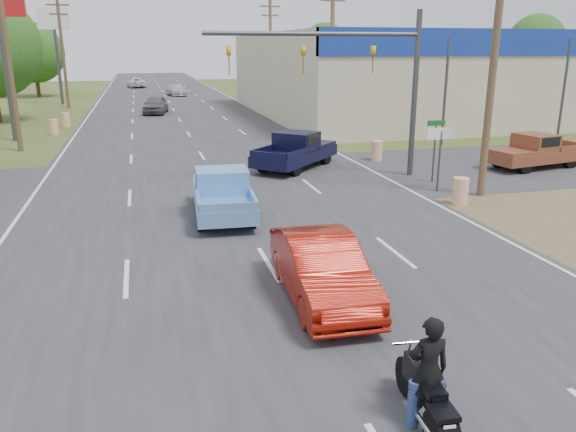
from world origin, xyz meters
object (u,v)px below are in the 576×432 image
object	(u,v)px
blue_pickup	(222,192)
distant_car_grey	(156,105)
brown_pickup	(534,151)
distant_car_white	(136,83)
red_convertible	(322,270)
rider	(428,376)
distant_car_silver	(176,90)
motorcycle	(427,401)
navy_pickup	(297,150)

from	to	relation	value
blue_pickup	distant_car_grey	bearing A→B (deg)	95.91
brown_pickup	blue_pickup	bearing A→B (deg)	94.35
distant_car_white	distant_car_grey	bearing A→B (deg)	86.03
red_convertible	rider	bearing A→B (deg)	-86.02
rider	brown_pickup	bearing A→B (deg)	-125.92
distant_car_silver	motorcycle	bearing A→B (deg)	-99.60
navy_pickup	distant_car_silver	bearing A→B (deg)	137.38
brown_pickup	rider	bearing A→B (deg)	128.10
red_convertible	distant_car_silver	size ratio (longest dim) A/B	0.99
rider	navy_pickup	distance (m)	19.10
red_convertible	brown_pickup	xyz separation A→B (m)	(14.15, 11.33, 0.08)
navy_pickup	distant_car_white	bearing A→B (deg)	140.85
red_convertible	distant_car_white	distance (m)	74.53
blue_pickup	navy_pickup	world-z (taller)	navy_pickup
brown_pickup	distant_car_silver	distance (m)	48.97
motorcycle	rider	bearing A→B (deg)	90.00
blue_pickup	distant_car_white	size ratio (longest dim) A/B	1.01
distant_car_silver	blue_pickup	bearing A→B (deg)	-101.19
distant_car_grey	motorcycle	bearing A→B (deg)	-76.79
brown_pickup	motorcycle	bearing A→B (deg)	128.17
navy_pickup	distant_car_white	world-z (taller)	navy_pickup
rider	distant_car_silver	world-z (taller)	rider
distant_car_grey	brown_pickup	bearing A→B (deg)	-49.49
brown_pickup	distant_car_silver	world-z (taller)	brown_pickup
motorcycle	distant_car_white	world-z (taller)	distant_car_white
rider	brown_pickup	distance (m)	21.21
motorcycle	distant_car_silver	xyz separation A→B (m)	(0.56, 63.06, 0.19)
red_convertible	blue_pickup	distance (m)	7.34
distant_car_grey	distant_car_silver	size ratio (longest dim) A/B	1.01
motorcycle	distant_car_grey	size ratio (longest dim) A/B	0.46
blue_pickup	navy_pickup	bearing A→B (deg)	60.84
brown_pickup	distant_car_grey	distance (m)	32.46
red_convertible	distant_car_grey	size ratio (longest dim) A/B	0.99
motorcycle	distant_car_white	distance (m)	79.18
rider	blue_pickup	world-z (taller)	rider
distant_car_grey	distant_car_white	distance (m)	35.17
brown_pickup	distant_car_white	bearing A→B (deg)	5.41
red_convertible	distant_car_grey	bearing A→B (deg)	95.58
brown_pickup	distant_car_grey	size ratio (longest dim) A/B	1.14
red_convertible	blue_pickup	bearing A→B (deg)	101.40
distant_car_grey	distant_car_silver	bearing A→B (deg)	90.97
distant_car_silver	distant_car_white	size ratio (longest dim) A/B	0.92
red_convertible	distant_car_white	bearing A→B (deg)	95.21
red_convertible	motorcycle	distance (m)	4.66
red_convertible	distant_car_white	world-z (taller)	red_convertible
red_convertible	navy_pickup	bearing A→B (deg)	78.90
rider	distant_car_white	xyz separation A→B (m)	(-4.07, 79.03, -0.17)
red_convertible	distant_car_grey	distance (m)	39.37
motorcycle	blue_pickup	size ratio (longest dim) A/B	0.42
distant_car_silver	brown_pickup	bearing A→B (deg)	-83.15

